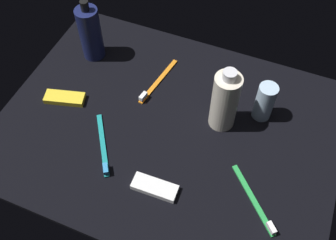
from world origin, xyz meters
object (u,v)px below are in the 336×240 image
at_px(toothbrush_orange, 156,83).
at_px(snack_bar_yellow, 65,98).
at_px(bodywash_bottle, 225,101).
at_px(snack_bar_white, 155,187).
at_px(deodorant_stick, 265,102).
at_px(toothbrush_teal, 103,147).
at_px(toothbrush_green, 256,203).
at_px(lotion_bottle, 90,33).

distance_m(toothbrush_orange, snack_bar_yellow, 0.25).
xyz_separation_m(bodywash_bottle, snack_bar_white, (0.08, 0.24, -0.08)).
bearing_deg(deodorant_stick, snack_bar_yellow, 16.75).
relative_size(toothbrush_teal, snack_bar_yellow, 1.50).
xyz_separation_m(bodywash_bottle, toothbrush_green, (-0.14, 0.18, -0.08)).
height_order(toothbrush_orange, snack_bar_yellow, toothbrush_orange).
bearing_deg(bodywash_bottle, snack_bar_white, 70.93).
height_order(deodorant_stick, toothbrush_orange, deodorant_stick).
distance_m(lotion_bottle, toothbrush_green, 0.62).
bearing_deg(snack_bar_yellow, lotion_bottle, -102.38).
bearing_deg(lotion_bottle, snack_bar_white, 135.50).
xyz_separation_m(toothbrush_teal, toothbrush_green, (-0.38, -0.00, 0.00)).
height_order(snack_bar_white, snack_bar_yellow, same).
bearing_deg(toothbrush_orange, toothbrush_green, 145.09).
height_order(toothbrush_teal, snack_bar_yellow, toothbrush_teal).
height_order(bodywash_bottle, toothbrush_green, bodywash_bottle).
bearing_deg(snack_bar_yellow, toothbrush_green, 154.71).
xyz_separation_m(lotion_bottle, snack_bar_yellow, (-0.01, 0.18, -0.07)).
height_order(lotion_bottle, toothbrush_orange, lotion_bottle).
xyz_separation_m(toothbrush_green, snack_bar_yellow, (0.54, -0.10, 0.00)).
bearing_deg(toothbrush_teal, deodorant_stick, -143.22).
relative_size(bodywash_bottle, toothbrush_green, 1.34).
xyz_separation_m(toothbrush_orange, snack_bar_white, (-0.12, 0.29, 0.00)).
bearing_deg(toothbrush_orange, toothbrush_teal, 81.12).
bearing_deg(snack_bar_white, toothbrush_orange, -69.15).
xyz_separation_m(toothbrush_teal, toothbrush_orange, (-0.04, -0.24, 0.00)).
distance_m(bodywash_bottle, snack_bar_yellow, 0.42).
relative_size(bodywash_bottle, snack_bar_yellow, 1.78).
bearing_deg(toothbrush_green, bodywash_bottle, -53.08).
relative_size(toothbrush_orange, snack_bar_white, 1.73).
distance_m(deodorant_stick, snack_bar_yellow, 0.51).
bearing_deg(toothbrush_teal, bodywash_bottle, -142.15).
relative_size(toothbrush_teal, snack_bar_white, 1.50).
xyz_separation_m(lotion_bottle, bodywash_bottle, (-0.41, 0.09, 0.00)).
bearing_deg(deodorant_stick, lotion_bottle, -3.60).
distance_m(bodywash_bottle, deodorant_stick, 0.11).
height_order(deodorant_stick, toothbrush_teal, deodorant_stick).
relative_size(deodorant_stick, toothbrush_green, 0.78).
bearing_deg(toothbrush_green, snack_bar_yellow, -10.00).
relative_size(lotion_bottle, snack_bar_yellow, 1.78).
height_order(toothbrush_green, snack_bar_yellow, toothbrush_green).
bearing_deg(lotion_bottle, toothbrush_green, 153.49).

